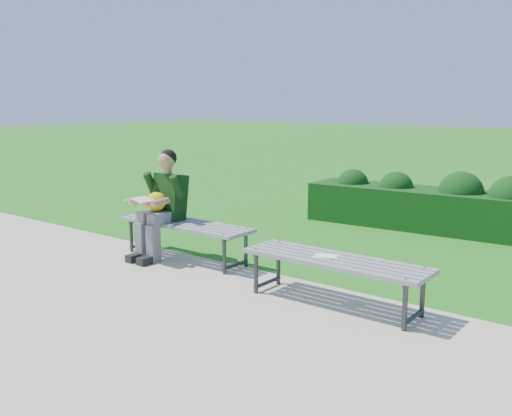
# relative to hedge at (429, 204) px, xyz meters

# --- Properties ---
(ground) EXTENTS (80.00, 80.00, 0.00)m
(ground) POSITION_rel_hedge_xyz_m (-0.56, -3.37, -0.39)
(ground) COLOR #2B801F
(ground) RESTS_ON ground
(walkway) EXTENTS (30.00, 3.50, 0.02)m
(walkway) POSITION_rel_hedge_xyz_m (-0.56, -5.12, -0.38)
(walkway) COLOR #ABA68E
(walkway) RESTS_ON ground
(hedge) EXTENTS (3.54, 1.06, 0.90)m
(hedge) POSITION_rel_hedge_xyz_m (0.00, 0.00, 0.00)
(hedge) COLOR #1E4115
(hedge) RESTS_ON ground
(bench_left) EXTENTS (1.80, 0.50, 0.46)m
(bench_left) POSITION_rel_hedge_xyz_m (-1.65, -3.53, 0.03)
(bench_left) COLOR slate
(bench_left) RESTS_ON walkway
(bench_right) EXTENTS (1.80, 0.50, 0.46)m
(bench_right) POSITION_rel_hedge_xyz_m (0.58, -3.82, 0.03)
(bench_right) COLOR slate
(bench_right) RESTS_ON walkway
(seated_boy) EXTENTS (0.56, 0.76, 1.31)m
(seated_boy) POSITION_rel_hedge_xyz_m (-1.95, -3.63, 0.33)
(seated_boy) COLOR gray
(seated_boy) RESTS_ON walkway
(paper_sheet) EXTENTS (0.27, 0.24, 0.01)m
(paper_sheet) POSITION_rel_hedge_xyz_m (0.48, -3.82, 0.09)
(paper_sheet) COLOR white
(paper_sheet) RESTS_ON bench_right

